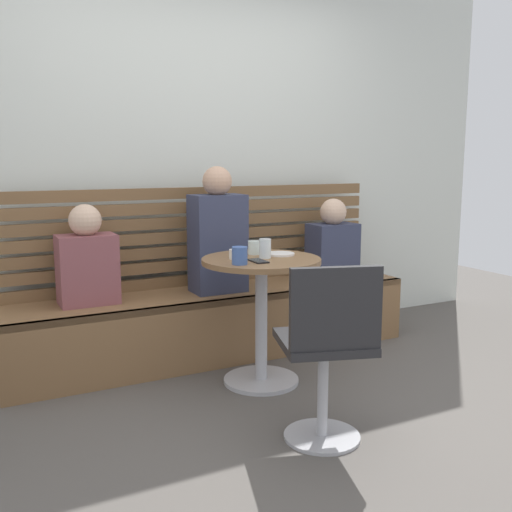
% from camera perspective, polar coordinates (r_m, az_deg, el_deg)
% --- Properties ---
extents(ground, '(8.00, 8.00, 0.00)m').
position_cam_1_polar(ground, '(3.01, 5.66, -16.18)').
color(ground, '#514C47').
extents(back_wall, '(5.20, 0.10, 2.90)m').
position_cam_1_polar(back_wall, '(4.18, -6.59, 11.47)').
color(back_wall, silver).
rests_on(back_wall, ground).
extents(booth_bench, '(2.70, 0.52, 0.44)m').
position_cam_1_polar(booth_bench, '(3.92, -3.93, -6.51)').
color(booth_bench, brown).
rests_on(booth_bench, ground).
extents(booth_backrest, '(2.65, 0.04, 0.67)m').
position_cam_1_polar(booth_backrest, '(4.03, -5.40, 1.99)').
color(booth_backrest, brown).
rests_on(booth_backrest, booth_bench).
extents(cafe_table, '(0.68, 0.68, 0.74)m').
position_cam_1_polar(cafe_table, '(3.37, 0.51, -3.91)').
color(cafe_table, '#ADADB2').
rests_on(cafe_table, ground).
extents(white_chair, '(0.50, 0.50, 0.85)m').
position_cam_1_polar(white_chair, '(2.67, 6.98, -8.79)').
color(white_chair, '#ADADB2').
rests_on(white_chair, ground).
extents(person_adult, '(0.34, 0.22, 0.81)m').
position_cam_1_polar(person_adult, '(3.79, -3.74, 1.98)').
color(person_adult, '#333851').
rests_on(person_adult, booth_bench).
extents(person_child_left, '(0.34, 0.22, 0.60)m').
position_cam_1_polar(person_child_left, '(3.61, -16.11, -0.44)').
color(person_child_left, brown).
rests_on(person_child_left, booth_bench).
extents(person_child_middle, '(0.34, 0.22, 0.58)m').
position_cam_1_polar(person_child_middle, '(4.28, 7.45, 1.21)').
color(person_child_middle, '#333851').
rests_on(person_child_middle, booth_bench).
extents(cup_water_clear, '(0.07, 0.07, 0.11)m').
position_cam_1_polar(cup_water_clear, '(3.32, 0.88, 0.73)').
color(cup_water_clear, white).
rests_on(cup_water_clear, cafe_table).
extents(cup_espresso_small, '(0.06, 0.06, 0.05)m').
position_cam_1_polar(cup_espresso_small, '(3.30, -2.15, 0.18)').
color(cup_espresso_small, silver).
rests_on(cup_espresso_small, cafe_table).
extents(cup_glass_short, '(0.08, 0.08, 0.08)m').
position_cam_1_polar(cup_glass_short, '(3.46, -0.13, 0.83)').
color(cup_glass_short, silver).
rests_on(cup_glass_short, cafe_table).
extents(cup_mug_blue, '(0.08, 0.08, 0.09)m').
position_cam_1_polar(cup_mug_blue, '(3.12, -1.60, 0.04)').
color(cup_mug_blue, '#3D5B9E').
rests_on(cup_mug_blue, cafe_table).
extents(plate_small, '(0.17, 0.17, 0.01)m').
position_cam_1_polar(plate_small, '(3.44, 2.35, 0.20)').
color(plate_small, white).
rests_on(plate_small, cafe_table).
extents(phone_on_table, '(0.07, 0.14, 0.01)m').
position_cam_1_polar(phone_on_table, '(3.21, 0.21, -0.49)').
color(phone_on_table, black).
rests_on(phone_on_table, cafe_table).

